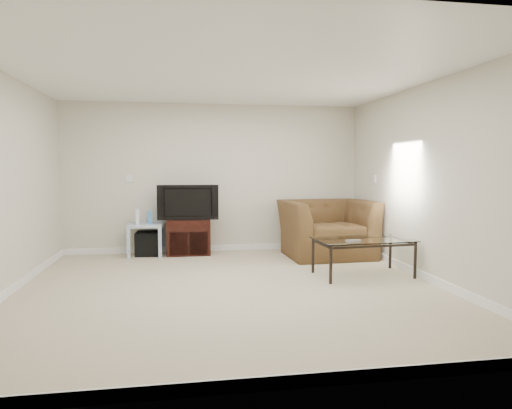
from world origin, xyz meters
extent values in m
plane|color=tan|center=(0.00, 0.00, 0.00)|extent=(5.00, 5.00, 0.00)
plane|color=white|center=(0.00, 0.00, 2.50)|extent=(5.00, 5.00, 0.00)
cube|color=silver|center=(0.00, 2.50, 1.25)|extent=(5.00, 0.02, 2.50)
cube|color=silver|center=(2.50, 0.00, 1.25)|extent=(0.02, 5.00, 2.50)
cube|color=white|center=(-1.40, 2.49, 1.25)|extent=(0.12, 0.02, 0.12)
cube|color=white|center=(2.49, 1.60, 1.25)|extent=(0.02, 0.09, 0.13)
cube|color=white|center=(2.49, 1.30, 0.30)|extent=(0.02, 0.08, 0.12)
cube|color=black|center=(-0.45, 2.24, 0.49)|extent=(0.35, 0.25, 0.05)
imported|color=black|center=(-0.45, 2.25, 0.87)|extent=(0.92, 0.23, 0.57)
cube|color=black|center=(-1.10, 2.30, 0.18)|extent=(0.42, 0.42, 0.40)
cube|color=white|center=(-1.27, 2.27, 0.64)|extent=(0.07, 0.18, 0.24)
cube|color=#337FCC|center=(-1.07, 2.25, 0.62)|extent=(0.07, 0.16, 0.21)
imported|color=brown|center=(1.76, 1.75, 0.61)|extent=(1.43, 0.96, 1.21)
cube|color=#B2B2B7|center=(1.59, 0.21, 0.50)|extent=(0.20, 0.08, 0.02)
camera|label=1|loc=(-0.58, -5.28, 1.45)|focal=32.00mm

